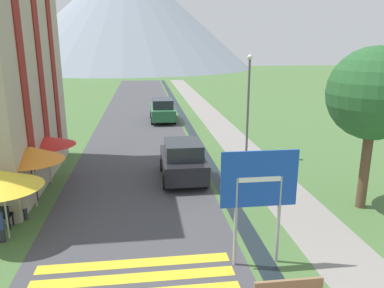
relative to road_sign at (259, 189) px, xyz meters
name	(u,v)px	position (x,y,z in m)	size (l,w,h in m)	color
ground_plane	(176,135)	(-0.92, 15.82, -2.27)	(160.00, 160.00, 0.00)	#476B38
road	(140,111)	(-3.42, 25.82, -2.26)	(6.40, 60.00, 0.01)	#424247
footpath	(204,109)	(2.68, 25.82, -2.26)	(2.20, 60.00, 0.01)	gray
drainage_channel	(179,110)	(0.28, 25.82, -2.26)	(0.60, 60.00, 0.00)	black
crosswalk_marking	(134,278)	(-3.42, -0.28, -2.26)	(5.44, 1.84, 0.01)	yellow
mountain_distant	(126,13)	(-6.72, 91.99, 11.37)	(63.09, 63.09, 27.26)	gray
road_sign	(259,189)	(0.00, 0.00, 0.00)	(2.12, 0.11, 3.35)	#9E9EA3
parked_car_near	(183,160)	(-1.32, 7.12, -1.36)	(1.99, 3.86, 1.82)	black
parked_car_far	(162,110)	(-1.55, 20.77, -1.35)	(1.96, 4.54, 1.82)	#28663D
cafe_chair_near_left	(4,216)	(-7.79, 3.02, -1.75)	(0.40, 0.40, 0.85)	black
cafe_chair_near_right	(4,214)	(-7.80, 3.12, -1.75)	(0.40, 0.40, 0.85)	black
cafe_chair_far_left	(27,187)	(-7.75, 5.60, -1.75)	(0.40, 0.40, 0.85)	black
cafe_umbrella_front_yellow	(1,179)	(-7.45, 2.38, -0.23)	(2.48, 2.48, 2.31)	#B7B2A8
cafe_umbrella_middle_orange	(31,154)	(-7.24, 4.83, -0.14)	(2.42, 2.42, 2.40)	#B7B2A8
cafe_umbrella_rear_red	(47,141)	(-7.25, 7.31, -0.29)	(2.41, 2.41, 2.17)	#B7B2A8
person_seated_near	(21,202)	(-7.41, 3.72, -1.60)	(0.32, 0.32, 1.19)	#282833
person_standing_terrace	(32,176)	(-7.48, 5.41, -1.24)	(0.32, 0.32, 1.76)	#282833
streetlamp	(248,99)	(2.48, 10.05, 0.99)	(0.28, 0.28, 5.54)	#515156
tree_by_path	(374,94)	(5.11, 3.21, 2.07)	(3.33, 3.33, 6.02)	brown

